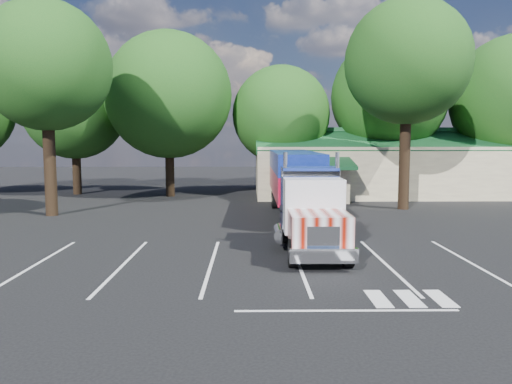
{
  "coord_description": "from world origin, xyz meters",
  "views": [
    {
      "loc": [
        1.42,
        -23.85,
        4.55
      ],
      "look_at": [
        1.72,
        0.32,
        2.0
      ],
      "focal_mm": 35.0,
      "sensor_mm": 36.0,
      "label": 1
    }
  ],
  "objects_px": {
    "semi_truck": "(297,181)",
    "woman": "(283,226)",
    "bicycle": "(302,216)",
    "silver_sedan": "(305,196)"
  },
  "relations": [
    {
      "from": "semi_truck",
      "to": "woman",
      "type": "height_order",
      "value": "semi_truck"
    },
    {
      "from": "semi_truck",
      "to": "woman",
      "type": "bearing_deg",
      "value": -100.23
    },
    {
      "from": "woman",
      "to": "bicycle",
      "type": "bearing_deg",
      "value": -33.66
    },
    {
      "from": "semi_truck",
      "to": "silver_sedan",
      "type": "bearing_deg",
      "value": 80.66
    },
    {
      "from": "woman",
      "to": "silver_sedan",
      "type": "height_order",
      "value": "woman"
    },
    {
      "from": "silver_sedan",
      "to": "woman",
      "type": "bearing_deg",
      "value": 153.53
    },
    {
      "from": "bicycle",
      "to": "silver_sedan",
      "type": "height_order",
      "value": "silver_sedan"
    },
    {
      "from": "semi_truck",
      "to": "bicycle",
      "type": "bearing_deg",
      "value": -68.81
    },
    {
      "from": "woman",
      "to": "bicycle",
      "type": "height_order",
      "value": "woman"
    },
    {
      "from": "semi_truck",
      "to": "woman",
      "type": "relative_size",
      "value": 10.57
    }
  ]
}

